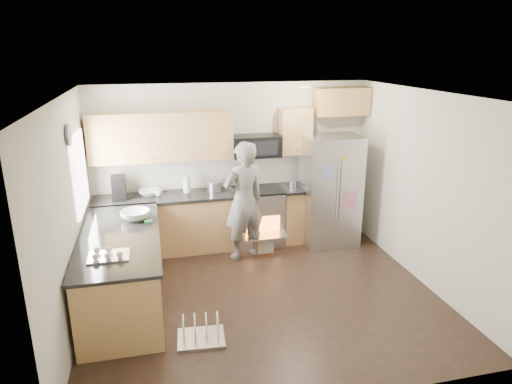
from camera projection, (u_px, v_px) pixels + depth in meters
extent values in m
plane|color=black|center=(262.00, 295.00, 6.02)|extent=(4.50, 4.50, 0.00)
cube|color=beige|center=(233.00, 164.00, 7.48)|extent=(4.50, 0.04, 2.60)
cube|color=beige|center=(322.00, 278.00, 3.77)|extent=(4.50, 0.04, 2.60)
cube|color=beige|center=(69.00, 217.00, 5.13)|extent=(0.04, 4.00, 2.60)
cube|color=beige|center=(425.00, 189.00, 6.12)|extent=(0.04, 4.00, 2.60)
cube|color=white|center=(263.00, 95.00, 5.23)|extent=(4.50, 4.00, 0.04)
cube|color=white|center=(80.00, 173.00, 5.98)|extent=(0.04, 1.00, 1.00)
cylinder|color=#FFF0CC|center=(306.00, 87.00, 6.45)|extent=(0.14, 0.14, 0.02)
cylinder|color=#474754|center=(68.00, 135.00, 5.29)|extent=(0.03, 0.26, 0.26)
cube|color=#B57548|center=(167.00, 225.00, 7.21)|extent=(2.15, 0.60, 0.87)
cube|color=black|center=(165.00, 197.00, 7.06)|extent=(2.19, 0.64, 0.04)
cube|color=#B57548|center=(295.00, 214.00, 7.68)|extent=(0.50, 0.60, 0.87)
cube|color=black|center=(296.00, 188.00, 7.53)|extent=(0.54, 0.64, 0.04)
cube|color=#B57548|center=(162.00, 136.00, 6.92)|extent=(2.16, 0.33, 0.74)
cube|color=#B57548|center=(295.00, 131.00, 7.38)|extent=(0.50, 0.33, 0.74)
cube|color=#B57548|center=(341.00, 101.00, 7.42)|extent=(0.90, 0.33, 0.44)
imported|color=silver|center=(149.00, 192.00, 7.10)|extent=(0.32, 0.32, 0.08)
imported|color=white|center=(187.00, 183.00, 7.17)|extent=(0.12, 0.13, 0.32)
imported|color=white|center=(158.00, 193.00, 7.04)|extent=(0.13, 0.13, 0.10)
cylinder|color=#B7B7BC|center=(215.00, 186.00, 7.30)|extent=(0.23, 0.23, 0.15)
cube|color=black|center=(119.00, 188.00, 6.83)|extent=(0.20, 0.24, 0.37)
cylinder|color=#B7B7BC|center=(293.00, 184.00, 7.51)|extent=(0.11, 0.11, 0.09)
cube|color=#B57548|center=(123.00, 271.00, 5.73)|extent=(0.90, 2.30, 0.87)
cube|color=black|center=(119.00, 237.00, 5.59)|extent=(0.96, 2.36, 0.04)
imported|color=silver|center=(135.00, 215.00, 6.08)|extent=(0.39, 0.39, 0.12)
cube|color=green|center=(148.00, 222.00, 5.97)|extent=(0.10, 0.07, 0.03)
cube|color=#B7B7BC|center=(108.00, 253.00, 4.98)|extent=(0.44, 0.33, 0.09)
cube|color=#B7B7BC|center=(258.00, 217.00, 7.51)|extent=(0.76, 0.62, 0.90)
cube|color=black|center=(258.00, 190.00, 7.37)|extent=(0.76, 0.60, 0.03)
cube|color=orange|center=(263.00, 227.00, 7.24)|extent=(0.56, 0.02, 0.34)
cube|color=#B7B7BC|center=(265.00, 236.00, 7.11)|extent=(0.70, 0.34, 0.03)
cube|color=silver|center=(266.00, 245.00, 7.10)|extent=(0.24, 0.03, 0.28)
cube|color=black|center=(256.00, 146.00, 7.27)|extent=(0.76, 0.40, 0.34)
cube|color=#B7B7BC|center=(330.00, 190.00, 7.42)|extent=(0.89, 0.69, 1.80)
cylinder|color=#B7B7BC|center=(337.00, 189.00, 7.05)|extent=(0.02, 0.02, 0.98)
cylinder|color=#B7B7BC|center=(341.00, 189.00, 7.06)|extent=(0.02, 0.02, 0.98)
cube|color=pink|center=(350.00, 200.00, 7.16)|extent=(0.23, 0.01, 0.29)
cube|color=#92A7E9|center=(329.00, 172.00, 6.93)|extent=(0.18, 0.01, 0.21)
imported|color=slate|center=(244.00, 201.00, 6.85)|extent=(0.77, 0.63, 1.83)
cube|color=#B7B7BC|center=(201.00, 338.00, 5.10)|extent=(0.55, 0.46, 0.03)
cylinder|color=white|center=(184.00, 327.00, 5.02)|extent=(0.04, 0.29, 0.29)
cylinder|color=white|center=(195.00, 326.00, 5.04)|extent=(0.04, 0.29, 0.29)
cylinder|color=white|center=(206.00, 325.00, 5.06)|extent=(0.04, 0.29, 0.29)
cylinder|color=white|center=(217.00, 324.00, 5.07)|extent=(0.04, 0.29, 0.29)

